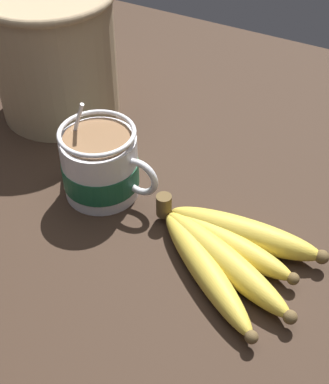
% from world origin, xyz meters
% --- Properties ---
extents(table, '(1.13, 1.13, 0.04)m').
position_xyz_m(table, '(0.00, 0.00, 0.02)').
color(table, '#332319').
rests_on(table, ground).
extents(coffee_mug, '(0.15, 0.10, 0.14)m').
position_xyz_m(coffee_mug, '(-0.08, 0.01, 0.08)').
color(coffee_mug, silver).
rests_on(coffee_mug, table).
extents(banana_bunch, '(0.22, 0.17, 0.04)m').
position_xyz_m(banana_bunch, '(0.12, -0.02, 0.05)').
color(banana_bunch, brown).
rests_on(banana_bunch, table).
extents(woven_basket, '(0.20, 0.20, 0.20)m').
position_xyz_m(woven_basket, '(-0.25, 0.15, 0.14)').
color(woven_basket, tan).
rests_on(woven_basket, table).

